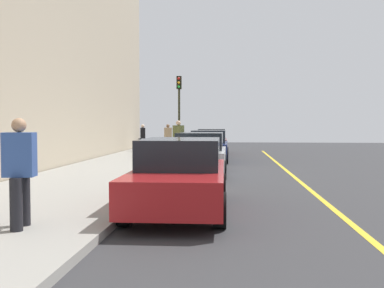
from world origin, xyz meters
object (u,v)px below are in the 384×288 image
object	(u,v)px
pedestrian_olive_coat	(178,138)
pedestrian_blue_coat	(20,170)
pedestrian_black_coat	(143,137)
traffic_light_pole	(179,102)
pedestrian_tan_coat	(168,137)
parked_car_red	(180,175)
parked_car_maroon	(212,141)
rolling_suitcase	(170,146)
parked_car_silver	(200,154)
parked_car_navy	(209,146)

from	to	relation	value
pedestrian_olive_coat	pedestrian_blue_coat	distance (m)	15.36
pedestrian_blue_coat	pedestrian_black_coat	size ratio (longest dim) A/B	1.07
pedestrian_olive_coat	traffic_light_pole	distance (m)	2.93
pedestrian_tan_coat	parked_car_red	bearing A→B (deg)	8.71
parked_car_maroon	parked_car_red	bearing A→B (deg)	0.23
rolling_suitcase	parked_car_maroon	bearing A→B (deg)	73.79
parked_car_red	parked_car_maroon	bearing A→B (deg)	-179.77
pedestrian_tan_coat	parked_car_silver	bearing A→B (deg)	13.47
parked_car_navy	pedestrian_tan_coat	xyz separation A→B (m)	(-5.84, -2.83, 0.28)
parked_car_silver	traffic_light_pole	bearing A→B (deg)	-168.45
pedestrian_tan_coat	parked_car_navy	bearing A→B (deg)	25.82
parked_car_silver	parked_car_red	xyz separation A→B (m)	(6.79, 0.04, 0.00)
parked_car_red	pedestrian_tan_coat	bearing A→B (deg)	-171.29
pedestrian_tan_coat	rolling_suitcase	size ratio (longest dim) A/B	1.94
parked_car_maroon	parked_car_red	size ratio (longest dim) A/B	0.96
parked_car_red	pedestrian_black_coat	xyz separation A→B (m)	(-18.26, -4.38, 0.27)
parked_car_maroon	pedestrian_tan_coat	xyz separation A→B (m)	(-0.34, -2.75, 0.28)
pedestrian_blue_coat	pedestrian_black_coat	distance (m)	20.75
parked_car_navy	rolling_suitcase	xyz separation A→B (m)	(-6.29, -2.78, -0.36)
pedestrian_olive_coat	pedestrian_black_coat	xyz separation A→B (m)	(-5.30, -2.85, -0.10)
parked_car_navy	pedestrian_olive_coat	world-z (taller)	pedestrian_olive_coat
rolling_suitcase	traffic_light_pole	bearing A→B (deg)	15.55
pedestrian_tan_coat	rolling_suitcase	distance (m)	0.78
traffic_light_pole	rolling_suitcase	bearing A→B (deg)	-164.45
parked_car_navy	pedestrian_olive_coat	size ratio (longest dim) A/B	2.43
parked_car_navy	parked_car_silver	xyz separation A→B (m)	(5.77, -0.04, -0.00)
parked_car_navy	pedestrian_black_coat	world-z (taller)	pedestrian_black_coat
parked_car_silver	pedestrian_black_coat	xyz separation A→B (m)	(-11.47, -4.34, 0.27)
parked_car_maroon	pedestrian_tan_coat	distance (m)	2.78
parked_car_silver	pedestrian_olive_coat	world-z (taller)	pedestrian_olive_coat
pedestrian_tan_coat	rolling_suitcase	xyz separation A→B (m)	(-0.44, 0.04, -0.64)
traffic_light_pole	pedestrian_blue_coat	bearing A→B (deg)	-1.88
rolling_suitcase	pedestrian_tan_coat	bearing A→B (deg)	-5.54
pedestrian_black_coat	rolling_suitcase	bearing A→B (deg)	110.21
parked_car_maroon	pedestrian_black_coat	size ratio (longest dim) A/B	2.71
parked_car_navy	pedestrian_blue_coat	distance (m)	15.13
parked_car_maroon	pedestrian_blue_coat	distance (m)	20.58
parked_car_maroon	parked_car_navy	xyz separation A→B (m)	(5.50, 0.08, 0.00)
parked_car_navy	parked_car_maroon	bearing A→B (deg)	-179.16
pedestrian_blue_coat	pedestrian_olive_coat	bearing A→B (deg)	177.05
parked_car_navy	pedestrian_blue_coat	world-z (taller)	pedestrian_blue_coat
parked_car_maroon	parked_car_silver	size ratio (longest dim) A/B	1.00
parked_car_silver	parked_car_maroon	bearing A→B (deg)	-179.82
pedestrian_blue_coat	parked_car_navy	bearing A→B (deg)	171.14
parked_car_navy	parked_car_red	world-z (taller)	same
pedestrian_black_coat	traffic_light_pole	world-z (taller)	traffic_light_pole
parked_car_maroon	traffic_light_pole	distance (m)	4.06
parked_car_silver	rolling_suitcase	size ratio (longest dim) A/B	5.25
pedestrian_black_coat	parked_car_maroon	bearing A→B (deg)	87.41
parked_car_maroon	rolling_suitcase	size ratio (longest dim) A/B	5.22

